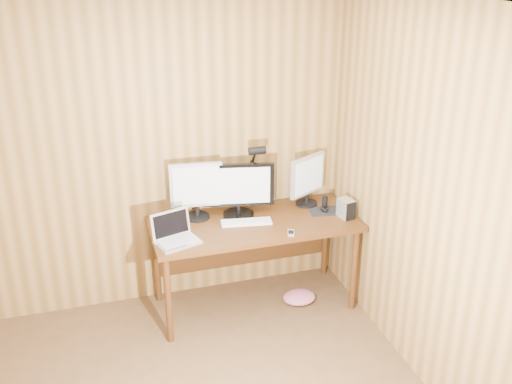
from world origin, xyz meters
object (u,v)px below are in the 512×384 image
keyboard (246,222)px  phone (291,233)px  desk (252,232)px  hard_drive (346,208)px  monitor_left (196,189)px  monitor_center (238,189)px  monitor_right (307,179)px  desk_lamp (255,167)px  speaker (325,202)px  mouse (324,209)px  laptop (175,234)px

keyboard → phone: bearing=-36.1°
desk → hard_drive: size_ratio=10.53×
monitor_left → phone: 0.81m
monitor_left → keyboard: monitor_left is taller
monitor_center → monitor_right: monitor_center is taller
monitor_left → desk_lamp: desk_lamp is taller
desk → speaker: size_ratio=14.65×
mouse → laptop: bearing=-169.9°
laptop → desk: bearing=1.4°
phone → desk_lamp: size_ratio=0.18×
laptop → mouse: laptop is taller
desk_lamp → speaker: bearing=-24.5°
keyboard → phone: (0.27, -0.27, -0.00)m
monitor_left → speaker: monitor_left is taller
monitor_center → hard_drive: (0.80, -0.27, -0.15)m
mouse → hard_drive: bearing=-48.7°
speaker → desk_lamp: desk_lamp is taller
speaker → phone: bearing=-140.4°
monitor_left → phone: bearing=-30.0°
monitor_left → monitor_right: bearing=6.8°
mouse → speaker: speaker is taller
keyboard → hard_drive: 0.79m
laptop → desk_lamp: (0.72, 0.38, 0.31)m
desk → keyboard: bearing=-129.0°
laptop → desk_lamp: desk_lamp is taller
hard_drive → speaker: size_ratio=1.39×
speaker → laptop: bearing=-170.5°
monitor_right → speaker: bearing=-73.7°
phone → keyboard: bearing=153.8°
phone → speaker: size_ratio=0.98×
keyboard → hard_drive: hard_drive is taller
hard_drive → speaker: bearing=104.4°
mouse → desk_lamp: bearing=159.9°
desk → mouse: bearing=-5.4°
mouse → desk_lamp: desk_lamp is taller
mouse → keyboard: bearing=-175.1°
desk → desk_lamp: bearing=64.6°
keyboard → mouse: bearing=10.9°
monitor_left → desk_lamp: size_ratio=0.78×
desk → phone: (0.20, -0.35, 0.13)m
monitor_left → mouse: size_ratio=4.50×
laptop → mouse: (1.24, 0.16, -0.03)m
monitor_center → monitor_right: 0.59m
monitor_left → hard_drive: 1.18m
desk → mouse: (0.59, -0.06, 0.14)m
laptop → keyboard: (0.58, 0.13, -0.04)m
mouse → monitor_center: bearing=172.6°
monitor_center → laptop: (-0.56, -0.28, -0.17)m
monitor_right → hard_drive: (0.21, -0.32, -0.15)m
mouse → hard_drive: 0.20m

